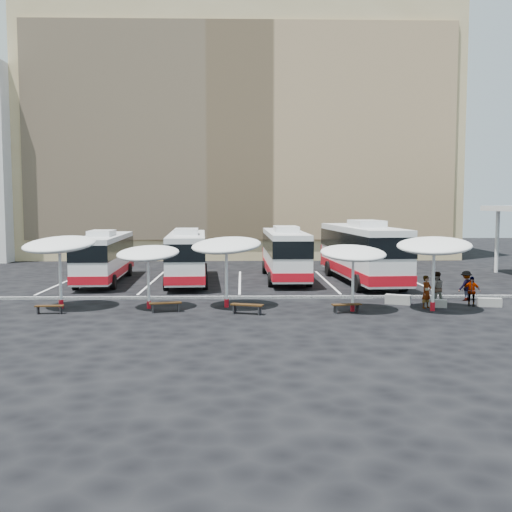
{
  "coord_description": "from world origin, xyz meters",
  "views": [
    {
      "loc": [
        0.15,
        -32.94,
        5.34
      ],
      "look_at": [
        1.0,
        3.0,
        2.2
      ],
      "focal_mm": 42.0,
      "sensor_mm": 36.0,
      "label": 1
    }
  ],
  "objects_px": {
    "wood_bench_2": "(247,306)",
    "conc_bench_1": "(436,303)",
    "conc_bench_0": "(398,299)",
    "passenger_3": "(466,286)",
    "sunshade_3": "(353,253)",
    "wood_bench_3": "(347,306)",
    "sunshade_1": "(148,254)",
    "passenger_1": "(437,288)",
    "bus_2": "(285,252)",
    "bus_1": "(187,255)",
    "passenger_2": "(471,291)",
    "bus_3": "(361,251)",
    "sunshade_0": "(59,245)",
    "sunshade_4": "(434,246)",
    "sunshade_2": "(226,246)",
    "passenger_0": "(427,292)",
    "wood_bench_0": "(49,307)",
    "conc_bench_2": "(490,302)",
    "bus_0": "(105,255)",
    "wood_bench_1": "(165,305)"
  },
  "relations": [
    {
      "from": "sunshade_1",
      "to": "passenger_1",
      "type": "bearing_deg",
      "value": 3.16
    },
    {
      "from": "sunshade_0",
      "to": "sunshade_2",
      "type": "bearing_deg",
      "value": 0.47
    },
    {
      "from": "bus_2",
      "to": "sunshade_1",
      "type": "relative_size",
      "value": 3.14
    },
    {
      "from": "passenger_0",
      "to": "bus_3",
      "type": "bearing_deg",
      "value": 62.15
    },
    {
      "from": "sunshade_2",
      "to": "wood_bench_3",
      "type": "bearing_deg",
      "value": -16.48
    },
    {
      "from": "bus_1",
      "to": "conc_bench_1",
      "type": "distance_m",
      "value": 17.33
    },
    {
      "from": "wood_bench_0",
      "to": "conc_bench_0",
      "type": "bearing_deg",
      "value": 7.72
    },
    {
      "from": "sunshade_2",
      "to": "sunshade_4",
      "type": "height_order",
      "value": "sunshade_4"
    },
    {
      "from": "sunshade_2",
      "to": "conc_bench_2",
      "type": "distance_m",
      "value": 14.03
    },
    {
      "from": "wood_bench_1",
      "to": "passenger_3",
      "type": "distance_m",
      "value": 16.48
    },
    {
      "from": "conc_bench_1",
      "to": "wood_bench_1",
      "type": "bearing_deg",
      "value": -175.71
    },
    {
      "from": "sunshade_2",
      "to": "passenger_0",
      "type": "bearing_deg",
      "value": -2.94
    },
    {
      "from": "bus_2",
      "to": "conc_bench_2",
      "type": "distance_m",
      "value": 15.33
    },
    {
      "from": "bus_1",
      "to": "sunshade_3",
      "type": "xyz_separation_m",
      "value": [
        9.26,
        -11.4,
        1.0
      ]
    },
    {
      "from": "sunshade_4",
      "to": "passenger_3",
      "type": "height_order",
      "value": "sunshade_4"
    },
    {
      "from": "wood_bench_2",
      "to": "conc_bench_1",
      "type": "height_order",
      "value": "wood_bench_2"
    },
    {
      "from": "wood_bench_2",
      "to": "conc_bench_1",
      "type": "distance_m",
      "value": 9.96
    },
    {
      "from": "wood_bench_2",
      "to": "passenger_2",
      "type": "height_order",
      "value": "passenger_2"
    },
    {
      "from": "sunshade_0",
      "to": "sunshade_3",
      "type": "relative_size",
      "value": 1.23
    },
    {
      "from": "sunshade_1",
      "to": "conc_bench_0",
      "type": "height_order",
      "value": "sunshade_1"
    },
    {
      "from": "passenger_0",
      "to": "passenger_3",
      "type": "height_order",
      "value": "passenger_0"
    },
    {
      "from": "sunshade_0",
      "to": "wood_bench_3",
      "type": "relative_size",
      "value": 3.07
    },
    {
      "from": "wood_bench_2",
      "to": "wood_bench_3",
      "type": "bearing_deg",
      "value": 2.55
    },
    {
      "from": "passenger_1",
      "to": "passenger_2",
      "type": "xyz_separation_m",
      "value": [
        1.69,
        -0.46,
        -0.1
      ]
    },
    {
      "from": "sunshade_4",
      "to": "wood_bench_3",
      "type": "xyz_separation_m",
      "value": [
        -4.41,
        -0.5,
        -2.91
      ]
    },
    {
      "from": "conc_bench_1",
      "to": "passenger_2",
      "type": "xyz_separation_m",
      "value": [
        1.98,
        0.38,
        0.57
      ]
    },
    {
      "from": "conc_bench_1",
      "to": "bus_0",
      "type": "bearing_deg",
      "value": 151.44
    },
    {
      "from": "bus_3",
      "to": "conc_bench_0",
      "type": "bearing_deg",
      "value": -92.59
    },
    {
      "from": "bus_3",
      "to": "passenger_1",
      "type": "height_order",
      "value": "bus_3"
    },
    {
      "from": "bus_1",
      "to": "sunshade_1",
      "type": "distance_m",
      "value": 10.45
    },
    {
      "from": "passenger_1",
      "to": "wood_bench_2",
      "type": "bearing_deg",
      "value": 20.34
    },
    {
      "from": "sunshade_2",
      "to": "conc_bench_1",
      "type": "height_order",
      "value": "sunshade_2"
    },
    {
      "from": "sunshade_3",
      "to": "conc_bench_1",
      "type": "relative_size",
      "value": 3.46
    },
    {
      "from": "bus_2",
      "to": "passenger_1",
      "type": "bearing_deg",
      "value": -57.05
    },
    {
      "from": "passenger_3",
      "to": "conc_bench_0",
      "type": "bearing_deg",
      "value": -14.71
    },
    {
      "from": "conc_bench_2",
      "to": "passenger_1",
      "type": "bearing_deg",
      "value": 164.88
    },
    {
      "from": "bus_0",
      "to": "sunshade_3",
      "type": "bearing_deg",
      "value": -40.56
    },
    {
      "from": "sunshade_2",
      "to": "passenger_2",
      "type": "relative_size",
      "value": 3.07
    },
    {
      "from": "conc_bench_0",
      "to": "passenger_3",
      "type": "height_order",
      "value": "passenger_3"
    },
    {
      "from": "sunshade_4",
      "to": "wood_bench_2",
      "type": "bearing_deg",
      "value": -175.58
    },
    {
      "from": "wood_bench_2",
      "to": "sunshade_2",
      "type": "bearing_deg",
      "value": 117.83
    },
    {
      "from": "passenger_2",
      "to": "conc_bench_2",
      "type": "bearing_deg",
      "value": 5.3
    },
    {
      "from": "bus_3",
      "to": "wood_bench_3",
      "type": "relative_size",
      "value": 9.01
    },
    {
      "from": "sunshade_4",
      "to": "passenger_2",
      "type": "height_order",
      "value": "sunshade_4"
    },
    {
      "from": "bus_2",
      "to": "bus_1",
      "type": "bearing_deg",
      "value": -169.37
    },
    {
      "from": "wood_bench_0",
      "to": "sunshade_3",
      "type": "bearing_deg",
      "value": 1.31
    },
    {
      "from": "wood_bench_3",
      "to": "conc_bench_0",
      "type": "bearing_deg",
      "value": 38.17
    },
    {
      "from": "sunshade_0",
      "to": "sunshade_1",
      "type": "relative_size",
      "value": 1.21
    },
    {
      "from": "conc_bench_0",
      "to": "passenger_1",
      "type": "relative_size",
      "value": 0.76
    },
    {
      "from": "sunshade_3",
      "to": "passenger_0",
      "type": "xyz_separation_m",
      "value": [
        3.95,
        0.78,
        -2.05
      ]
    }
  ]
}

